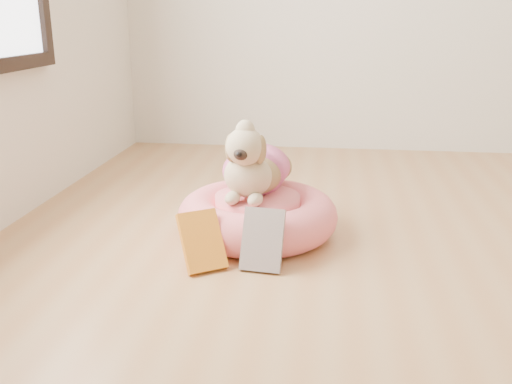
# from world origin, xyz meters

# --- Properties ---
(pet_bed) EXTENTS (0.65, 0.65, 0.17)m
(pet_bed) POSITION_xyz_m (-0.93, 0.62, 0.08)
(pet_bed) COLOR #EA5B73
(pet_bed) RESTS_ON floor
(dog) EXTENTS (0.36, 0.48, 0.33)m
(dog) POSITION_xyz_m (-0.95, 0.64, 0.33)
(dog) COLOR brown
(dog) RESTS_ON pet_bed
(book_yellow) EXTENTS (0.20, 0.20, 0.20)m
(book_yellow) POSITION_xyz_m (-1.08, 0.28, 0.10)
(book_yellow) COLOR yellow
(book_yellow) RESTS_ON floor
(book_white) EXTENTS (0.16, 0.13, 0.21)m
(book_white) POSITION_xyz_m (-0.87, 0.30, 0.11)
(book_white) COLOR white
(book_white) RESTS_ON floor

